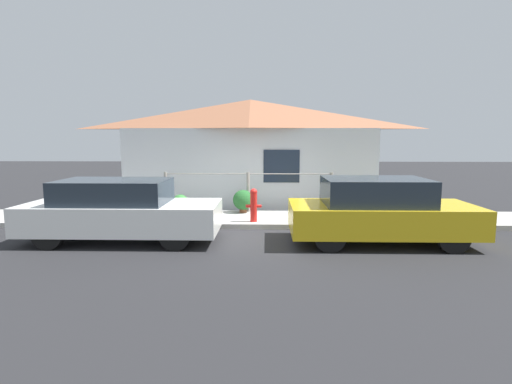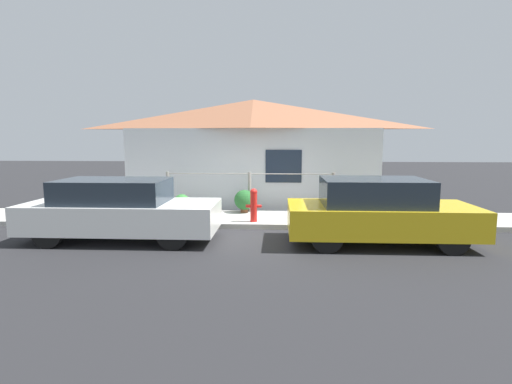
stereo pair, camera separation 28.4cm
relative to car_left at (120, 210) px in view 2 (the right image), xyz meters
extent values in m
plane|color=#262628|center=(2.65, 1.22, -0.68)|extent=(60.00, 60.00, 0.00)
cube|color=#B2AFA8|center=(2.65, 2.17, -0.62)|extent=(24.00, 1.91, 0.13)
cube|color=silver|center=(2.65, 3.77, 0.59)|extent=(7.90, 0.12, 2.56)
cube|color=#1E2838|center=(3.64, 3.70, 0.72)|extent=(1.10, 0.04, 1.00)
pyramid|color=#A36647|center=(2.65, 4.81, 2.35)|extent=(8.30, 2.20, 0.95)
cylinder|color=gray|center=(0.25, 2.98, 0.02)|extent=(0.10, 0.10, 1.16)
cylinder|color=gray|center=(2.65, 2.98, 0.02)|extent=(0.10, 0.10, 1.16)
cylinder|color=gray|center=(5.05, 2.98, 0.02)|extent=(0.10, 0.10, 1.16)
cylinder|color=gray|center=(2.65, 2.98, 0.55)|extent=(4.80, 0.03, 0.03)
cube|color=white|center=(0.05, 0.00, -0.14)|extent=(4.19, 1.62, 0.61)
cube|color=#232D38|center=(-0.12, 0.00, 0.42)|extent=(2.30, 1.42, 0.51)
cylinder|color=black|center=(1.34, 0.69, -0.37)|extent=(0.63, 0.20, 0.63)
cylinder|color=black|center=(1.34, -0.69, -0.37)|extent=(0.63, 0.20, 0.63)
cylinder|color=black|center=(-1.25, 0.69, -0.37)|extent=(0.63, 0.20, 0.63)
cylinder|color=black|center=(-1.25, -0.69, -0.37)|extent=(0.63, 0.20, 0.63)
cube|color=gold|center=(5.65, 0.00, -0.14)|extent=(3.91, 1.74, 0.61)
cube|color=#232D38|center=(5.49, 0.00, 0.44)|extent=(2.15, 1.52, 0.56)
cylinder|color=black|center=(6.86, 0.74, -0.36)|extent=(0.64, 0.20, 0.64)
cylinder|color=black|center=(6.86, -0.75, -0.36)|extent=(0.64, 0.20, 0.64)
cylinder|color=black|center=(4.44, 0.75, -0.36)|extent=(0.64, 0.20, 0.64)
cylinder|color=black|center=(4.44, -0.74, -0.36)|extent=(0.64, 0.20, 0.64)
cylinder|color=red|center=(2.86, 1.56, -0.19)|extent=(0.17, 0.17, 0.73)
sphere|color=red|center=(2.86, 1.56, 0.21)|extent=(0.18, 0.18, 0.18)
cylinder|color=red|center=(2.73, 1.56, -0.15)|extent=(0.16, 0.08, 0.08)
cylinder|color=red|center=(2.98, 1.56, -0.15)|extent=(0.16, 0.08, 0.08)
cylinder|color=brown|center=(2.51, 2.83, -0.48)|extent=(0.21, 0.21, 0.15)
sphere|color=#235B28|center=(2.51, 2.83, -0.19)|extent=(0.58, 0.58, 0.58)
cylinder|color=slate|center=(0.78, 2.44, -0.48)|extent=(0.20, 0.20, 0.16)
sphere|color=#387F38|center=(0.78, 2.44, -0.22)|extent=(0.47, 0.47, 0.47)
cylinder|color=#9E5638|center=(5.27, 2.86, -0.48)|extent=(0.23, 0.23, 0.16)
sphere|color=#235B28|center=(5.27, 2.86, -0.22)|extent=(0.47, 0.47, 0.47)
camera|label=1|loc=(3.17, -8.48, 1.55)|focal=28.00mm
camera|label=2|loc=(3.45, -8.47, 1.55)|focal=28.00mm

